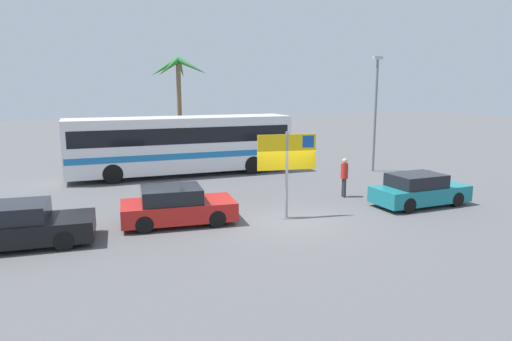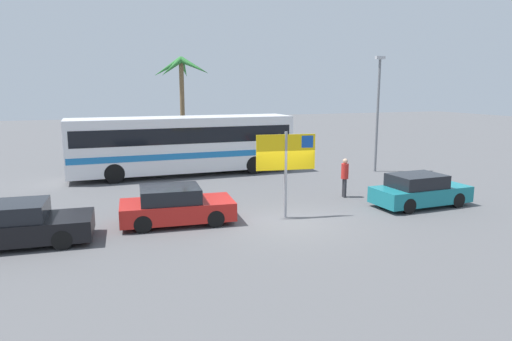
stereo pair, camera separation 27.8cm
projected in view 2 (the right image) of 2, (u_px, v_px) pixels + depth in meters
ground at (288, 222)px, 16.43m from camera, size 120.00×120.00×0.00m
bus_front_coach at (183, 142)px, 25.13m from camera, size 12.07×2.60×3.17m
ferry_sign at (287, 156)px, 16.63m from camera, size 2.19×0.37×3.20m
car_teal at (420, 191)px, 18.57m from camera, size 4.03×1.80×1.32m
car_black at (14, 225)px, 13.98m from camera, size 4.53×2.18×1.32m
car_red at (175, 206)px, 16.24m from camera, size 4.09×2.21×1.32m
pedestrian_crossing_lot at (345, 174)px, 20.01m from camera, size 0.32×0.32×1.72m
lamp_post_left_side at (378, 109)px, 25.74m from camera, size 0.56×0.20×6.46m
palm_tree_seaside at (181, 76)px, 32.12m from camera, size 4.08×3.81×6.88m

